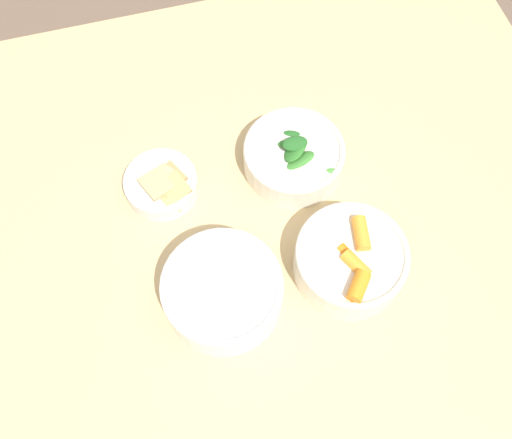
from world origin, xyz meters
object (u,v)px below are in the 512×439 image
bowl_greens (294,156)px  bowl_beans_hotdog (223,292)px  bowl_cookies (162,184)px  bowl_carrots (350,260)px

bowl_greens → bowl_beans_hotdog: (0.17, 0.19, 0.00)m
bowl_greens → bowl_cookies: bearing=-2.9°
bowl_carrots → bowl_greens: (0.03, -0.20, -0.01)m
bowl_cookies → bowl_carrots: bearing=139.5°
bowl_carrots → bowl_cookies: size_ratio=1.41×
bowl_beans_hotdog → bowl_cookies: bearing=-76.1°
bowl_greens → bowl_carrots: bearing=97.7°
bowl_greens → bowl_cookies: size_ratio=1.38×
bowl_cookies → bowl_greens: bearing=177.1°
bowl_carrots → bowl_beans_hotdog: (0.19, -0.00, -0.00)m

